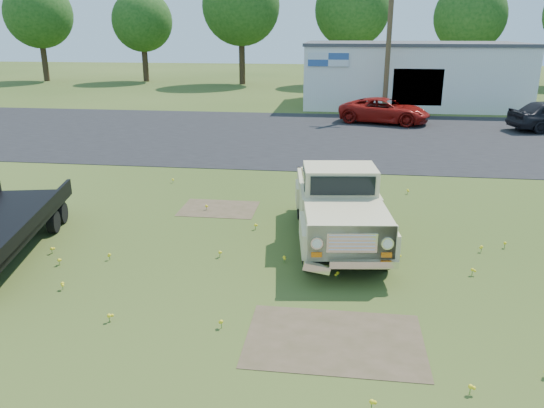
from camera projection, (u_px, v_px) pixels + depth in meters
The scene contains 13 objects.
ground at pixel (270, 262), 12.00m from camera, with size 140.00×140.00×0.00m, color #304616.
asphalt_lot at pixel (311, 136), 26.11m from camera, with size 90.00×14.00×0.02m, color black.
dirt_patch_a at pixel (334, 340), 8.99m from camera, with size 3.00×2.00×0.01m, color #4B4028.
dirt_patch_b at pixel (219, 209), 15.54m from camera, with size 2.20×1.60×0.01m, color #4B4028.
commercial_building at pixel (411, 74), 35.99m from camera, with size 14.20×8.20×4.15m.
utility_pole_mid at pixel (389, 36), 30.75m from camera, with size 1.60×0.30×9.00m.
treeline_a at pixel (39, 14), 51.12m from camera, with size 6.40×6.40×9.52m.
treeline_b at pixel (142, 21), 51.02m from camera, with size 5.76×5.76×8.57m.
treeline_c at pixel (241, 6), 47.96m from camera, with size 7.04×7.04×10.47m.
treeline_d at pixel (352, 10), 47.76m from camera, with size 6.72×6.72×10.00m.
treeline_e at pixel (470, 17), 45.31m from camera, with size 6.08×6.08×9.04m.
vintage_pickup_truck at pixel (339, 204), 12.91m from camera, with size 2.05×5.27×1.91m, color #C9B887, non-canonical shape.
red_pickup at pixel (384, 111), 29.34m from camera, with size 2.26×4.90×1.36m, color maroon.
Camera 1 is at (1.47, -10.87, 5.03)m, focal length 35.00 mm.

